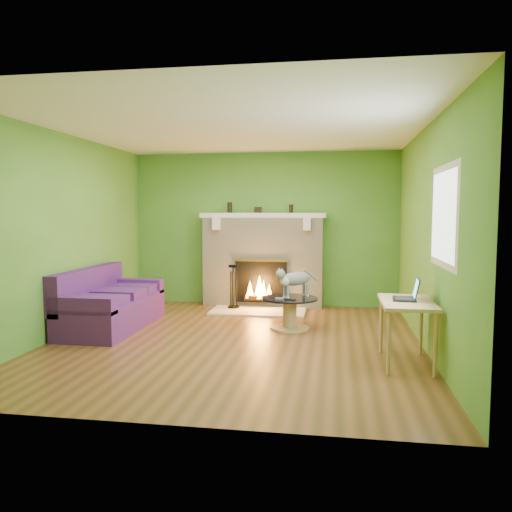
% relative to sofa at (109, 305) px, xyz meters
% --- Properties ---
extents(floor, '(5.00, 5.00, 0.00)m').
position_rel_sofa_xyz_m(floor, '(1.86, -0.40, -0.32)').
color(floor, '#533617').
rests_on(floor, ground).
extents(ceiling, '(5.00, 5.00, 0.00)m').
position_rel_sofa_xyz_m(ceiling, '(1.86, -0.40, 2.28)').
color(ceiling, white).
rests_on(ceiling, wall_back).
extents(wall_back, '(5.00, 0.00, 5.00)m').
position_rel_sofa_xyz_m(wall_back, '(1.86, 2.10, 0.98)').
color(wall_back, '#467F29').
rests_on(wall_back, floor).
extents(wall_front, '(5.00, 0.00, 5.00)m').
position_rel_sofa_xyz_m(wall_front, '(1.86, -2.90, 0.98)').
color(wall_front, '#467F29').
rests_on(wall_front, floor).
extents(wall_left, '(0.00, 5.00, 5.00)m').
position_rel_sofa_xyz_m(wall_left, '(-0.39, -0.40, 0.98)').
color(wall_left, '#467F29').
rests_on(wall_left, floor).
extents(wall_right, '(0.00, 5.00, 5.00)m').
position_rel_sofa_xyz_m(wall_right, '(4.11, -0.40, 0.98)').
color(wall_right, '#467F29').
rests_on(wall_right, floor).
extents(window_frame, '(0.00, 1.20, 1.20)m').
position_rel_sofa_xyz_m(window_frame, '(4.10, -1.30, 1.23)').
color(window_frame, silver).
rests_on(window_frame, wall_right).
extents(window_pane, '(0.00, 1.06, 1.06)m').
position_rel_sofa_xyz_m(window_pane, '(4.09, -1.30, 1.23)').
color(window_pane, white).
rests_on(window_pane, wall_right).
extents(fireplace, '(2.10, 0.46, 1.58)m').
position_rel_sofa_xyz_m(fireplace, '(1.86, 1.92, 0.45)').
color(fireplace, beige).
rests_on(fireplace, floor).
extents(hearth, '(1.50, 0.75, 0.03)m').
position_rel_sofa_xyz_m(hearth, '(1.86, 1.40, -0.30)').
color(hearth, beige).
rests_on(hearth, floor).
extents(mantel, '(2.10, 0.28, 0.08)m').
position_rel_sofa_xyz_m(mantel, '(1.86, 1.90, 1.22)').
color(mantel, silver).
rests_on(mantel, fireplace).
extents(sofa, '(0.86, 1.83, 0.82)m').
position_rel_sofa_xyz_m(sofa, '(0.00, 0.00, 0.00)').
color(sofa, '#481962').
rests_on(sofa, floor).
extents(coffee_table, '(0.76, 0.76, 0.43)m').
position_rel_sofa_xyz_m(coffee_table, '(2.46, 0.34, -0.07)').
color(coffee_table, tan).
rests_on(coffee_table, floor).
extents(desk, '(0.53, 0.91, 0.67)m').
position_rel_sofa_xyz_m(desk, '(3.81, -1.06, 0.27)').
color(desk, tan).
rests_on(desk, floor).
extents(cat, '(0.66, 0.62, 0.41)m').
position_rel_sofa_xyz_m(cat, '(2.54, 0.39, 0.32)').
color(cat, slate).
rests_on(cat, coffee_table).
extents(remote_silver, '(0.17, 0.07, 0.02)m').
position_rel_sofa_xyz_m(remote_silver, '(2.36, 0.22, 0.12)').
color(remote_silver, gray).
rests_on(remote_silver, coffee_table).
extents(remote_black, '(0.16, 0.10, 0.02)m').
position_rel_sofa_xyz_m(remote_black, '(2.48, 0.16, 0.12)').
color(remote_black, black).
rests_on(remote_black, coffee_table).
extents(laptop, '(0.29, 0.33, 0.23)m').
position_rel_sofa_xyz_m(laptop, '(3.79, -1.01, 0.47)').
color(laptop, black).
rests_on(laptop, desk).
extents(fire_tools, '(0.19, 0.19, 0.71)m').
position_rel_sofa_xyz_m(fire_tools, '(1.43, 1.55, 0.07)').
color(fire_tools, black).
rests_on(fire_tools, hearth).
extents(mantel_vase_left, '(0.08, 0.08, 0.18)m').
position_rel_sofa_xyz_m(mantel_vase_left, '(1.29, 1.93, 1.35)').
color(mantel_vase_left, black).
rests_on(mantel_vase_left, mantel).
extents(mantel_vase_right, '(0.07, 0.07, 0.14)m').
position_rel_sofa_xyz_m(mantel_vase_right, '(2.33, 1.93, 1.33)').
color(mantel_vase_right, black).
rests_on(mantel_vase_right, mantel).
extents(mantel_box, '(0.12, 0.08, 0.10)m').
position_rel_sofa_xyz_m(mantel_box, '(1.78, 1.93, 1.31)').
color(mantel_box, black).
rests_on(mantel_box, mantel).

